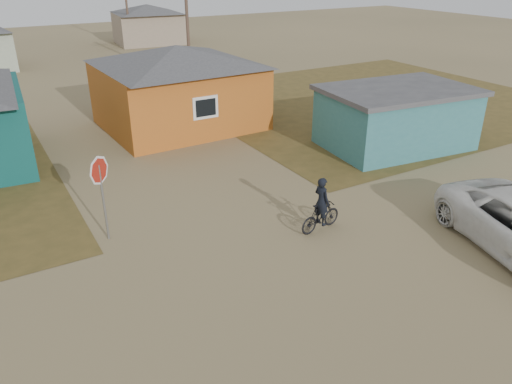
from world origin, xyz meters
TOP-DOWN VIEW (x-y plane):
  - ground at (0.00, 0.00)m, footprint 120.00×120.00m
  - grass_ne at (14.00, 13.00)m, footprint 20.00×18.00m
  - house_yellow at (2.50, 14.00)m, footprint 7.72×6.76m
  - shed_turquoise at (9.50, 6.50)m, footprint 6.71×4.93m
  - house_beige_east at (10.00, 40.00)m, footprint 6.95×6.05m
  - utility_pole_near at (6.50, 22.00)m, footprint 1.40×0.20m
  - utility_pole_far at (7.50, 38.00)m, footprint 1.40×0.20m
  - stop_sign at (-3.63, 4.78)m, footprint 0.83×0.32m
  - cyclist at (2.13, 2.04)m, footprint 1.59×0.64m

SIDE VIEW (x-z plane):
  - ground at x=0.00m, z-range 0.00..0.00m
  - grass_ne at x=14.00m, z-range 0.00..0.01m
  - cyclist at x=2.13m, z-range -0.24..1.50m
  - shed_turquoise at x=9.50m, z-range 0.01..2.61m
  - house_beige_east at x=10.00m, z-range 0.06..3.66m
  - stop_sign at x=-3.63m, z-range 0.61..3.24m
  - house_yellow at x=2.50m, z-range 0.05..3.95m
  - utility_pole_near at x=6.50m, z-range 0.14..8.14m
  - utility_pole_far at x=7.50m, z-range 0.14..8.14m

